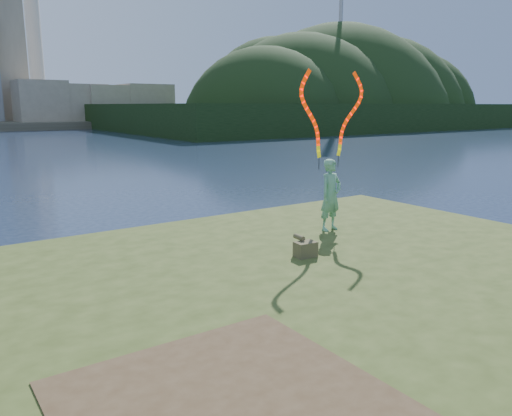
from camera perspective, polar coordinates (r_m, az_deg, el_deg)
ground at (r=9.34m, az=-2.07°, el=-12.35°), size 320.00×320.00×0.00m
grassy_knoll at (r=7.55m, az=7.73°, el=-15.73°), size 20.00×18.00×0.80m
dirt_patch at (r=5.53m, az=-3.51°, el=-21.08°), size 3.20×3.00×0.02m
wooded_hill at (r=92.94m, az=9.09°, el=9.27°), size 78.00×50.00×63.00m
woman_with_ribbons at (r=12.13m, az=8.54°, el=3.94°), size 2.09×0.48×4.11m
canvas_bag at (r=10.13m, az=5.62°, el=-4.62°), size 0.45×0.51×0.41m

